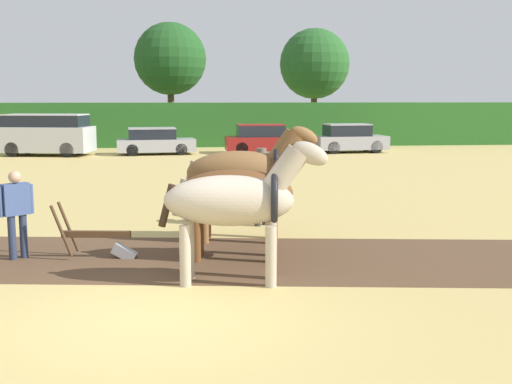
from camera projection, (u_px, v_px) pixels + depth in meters
The scene contains 14 objects.
ground_plane at pixel (154, 316), 8.80m from camera, with size 240.00×240.00×0.00m, color tan.
hedgerow at pixel (179, 125), 39.24m from camera, with size 62.92×1.62×2.67m, color #286023.
tree_center at pixel (170, 59), 43.06m from camera, with size 4.85×4.85×7.99m.
tree_center_right at pixel (314, 64), 45.11m from camera, with size 4.92×4.92×7.81m.
draft_horse_lead_left at pixel (236, 201), 10.19m from camera, with size 2.76×1.13×2.37m.
draft_horse_lead_right at pixel (241, 192), 11.73m from camera, with size 2.81×1.17×2.26m.
draft_horse_trail_left at pixel (245, 173), 13.22m from camera, with size 2.85×1.24×2.47m.
plow at pixel (103, 241), 11.94m from camera, with size 1.57×0.54×1.13m.
farmer_at_plow at pixel (16, 208), 11.78m from camera, with size 0.55×0.45×1.64m.
farmer_beside_team at pixel (261, 180), 14.88m from camera, with size 0.59×0.46×1.81m.
parked_van at pixel (46, 134), 33.08m from camera, with size 4.92×2.86×2.14m.
parked_car_left at pixel (155, 142), 33.80m from camera, with size 4.21×2.11×1.41m.
parked_car_center_left at pixel (263, 139), 34.54m from camera, with size 4.19×1.81×1.56m.
parked_car_center at pixel (349, 139), 35.01m from camera, with size 4.05×2.09×1.56m.
Camera 1 is at (0.49, -8.56, 2.96)m, focal length 45.00 mm.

